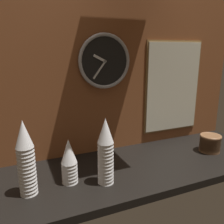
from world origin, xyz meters
TOP-DOWN VIEW (x-y plane):
  - ground_plane at (0.00, 0.00)m, footprint 1.60×0.56m
  - wall_tiled_back at (0.00, 0.27)m, footprint 1.60×0.03m
  - cup_stack_center_left at (-0.27, -0.11)m, footprint 0.08×0.08m
  - cup_stack_far_left at (-0.61, -0.06)m, footprint 0.08×0.08m
  - cup_stack_left at (-0.42, -0.04)m, footprint 0.08×0.08m
  - bowl_stack_far_right at (0.46, -0.03)m, footprint 0.13×0.13m
  - wall_clock at (-0.13, 0.23)m, footprint 0.31×0.03m
  - menu_board at (0.36, 0.24)m, footprint 0.43×0.01m

SIDE VIEW (x-z plane):
  - ground_plane at x=0.00m, z-range -0.04..0.00m
  - bowl_stack_far_right at x=0.46m, z-range 0.00..0.11m
  - cup_stack_left at x=-0.42m, z-range 0.00..0.22m
  - cup_stack_center_left at x=-0.27m, z-range 0.00..0.32m
  - cup_stack_far_left at x=-0.61m, z-range 0.00..0.34m
  - menu_board at x=0.36m, z-range 0.07..0.67m
  - wall_tiled_back at x=0.00m, z-range 0.00..1.05m
  - wall_clock at x=-0.13m, z-range 0.39..0.71m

